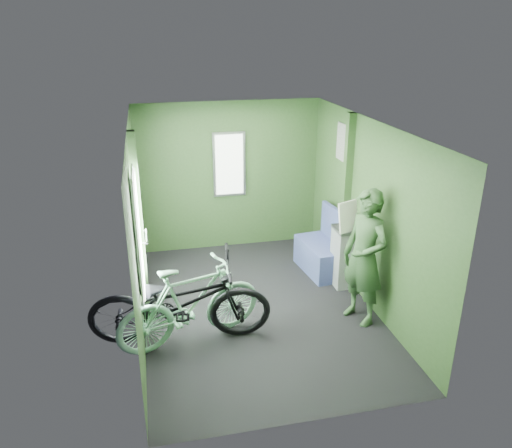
{
  "coord_description": "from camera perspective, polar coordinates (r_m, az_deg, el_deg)",
  "views": [
    {
      "loc": [
        -1.21,
        -5.33,
        3.31
      ],
      "look_at": [
        0.0,
        0.1,
        1.1
      ],
      "focal_mm": 35.0,
      "sensor_mm": 36.0,
      "label": 1
    }
  ],
  "objects": [
    {
      "name": "bicycle_black",
      "position": [
        5.82,
        -8.41,
        -13.24
      ],
      "size": [
        2.07,
        1.07,
        1.16
      ],
      "primitive_type": "imported",
      "rotation": [
        0.0,
        -0.19,
        1.47
      ],
      "color": "black",
      "rests_on": "ground"
    },
    {
      "name": "bench_seat",
      "position": [
        7.24,
        7.67,
        -3.36
      ],
      "size": [
        0.59,
        0.92,
        0.92
      ],
      "rotation": [
        0.0,
        0.0,
        0.12
      ],
      "color": "navy",
      "rests_on": "ground"
    },
    {
      "name": "bicycle_mint",
      "position": [
        5.8,
        -7.2,
        -13.31
      ],
      "size": [
        1.77,
        1.05,
        1.06
      ],
      "primitive_type": "imported",
      "rotation": [
        0.0,
        -0.13,
        1.86
      ],
      "color": "#87CDA4",
      "rests_on": "ground"
    },
    {
      "name": "waste_box",
      "position": [
        6.83,
        9.92,
        -3.7
      ],
      "size": [
        0.25,
        0.35,
        0.84
      ],
      "primitive_type": "cube",
      "color": "gray",
      "rests_on": "ground"
    },
    {
      "name": "passenger",
      "position": [
        5.91,
        12.3,
        -3.75
      ],
      "size": [
        0.6,
        0.72,
        1.64
      ],
      "rotation": [
        0.0,
        0.0,
        -1.16
      ],
      "color": "#31512C",
      "rests_on": "ground"
    },
    {
      "name": "room",
      "position": [
        5.8,
        -0.23,
        2.84
      ],
      "size": [
        4.0,
        4.02,
        2.31
      ],
      "color": "black",
      "rests_on": "ground"
    }
  ]
}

